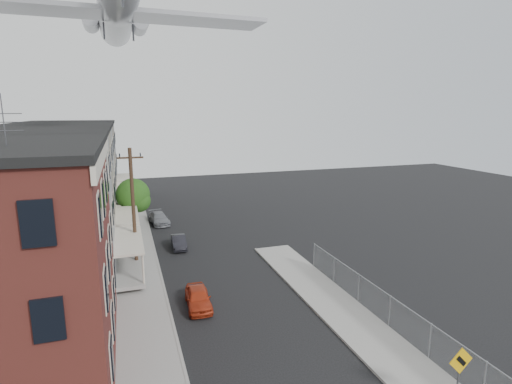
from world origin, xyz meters
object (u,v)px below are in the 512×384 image
car_mid (179,242)px  car_far (159,218)px  utility_pole (133,208)px  warning_sign (460,369)px  street_tree (134,196)px  airplane (117,6)px  car_near (198,298)px

car_mid → car_far: car_far is taller
utility_pole → car_mid: size_ratio=2.76×
car_far → warning_sign: bearing=-81.9°
street_tree → car_far: bearing=38.4°
car_mid → airplane: bearing=120.2°
car_mid → car_far: size_ratio=0.81×
utility_pole → car_far: size_ratio=2.23×
street_tree → warning_sign: bearing=-69.4°
car_far → airplane: size_ratio=0.14×
utility_pole → car_near: size_ratio=2.59×
utility_pole → car_mid: utility_pole is taller
car_mid → car_far: 8.24m
utility_pole → car_mid: 6.55m
utility_pole → car_mid: bearing=45.0°
airplane → car_near: bearing=-79.4°
warning_sign → car_far: size_ratio=0.69×
street_tree → airplane: 17.22m
car_mid → car_far: (-0.92, 8.19, 0.05)m
car_far → airplane: airplane is taller
airplane → car_mid: bearing=-62.2°
airplane → street_tree: bearing=-57.7°
warning_sign → car_mid: 23.90m
airplane → car_far: bearing=22.4°
warning_sign → car_near: (-7.94, 11.65, -1.29)m
car_near → car_mid: bearing=91.4°
utility_pole → car_far: utility_pole is taller
utility_pole → airplane: (-0.12, 10.63, 15.98)m
car_far → car_mid: bearing=-91.0°
utility_pole → street_tree: bearing=88.1°
car_near → airplane: (-3.38, 18.01, 20.06)m
warning_sign → utility_pole: size_ratio=0.31×
street_tree → car_near: 17.78m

